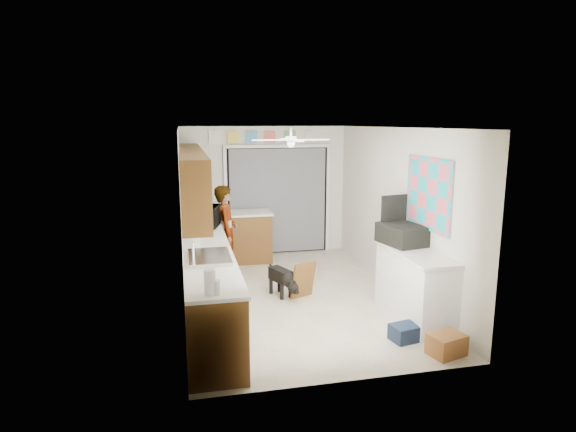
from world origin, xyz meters
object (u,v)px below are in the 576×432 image
suitcase (402,234)px  man (226,232)px  navy_crate (405,333)px  microwave (204,217)px  cardboard_box (446,345)px  paper_towel_roll (210,282)px  dog (281,281)px  soap_bottle (196,225)px

suitcase → man: (-2.22, 1.95, -0.29)m
suitcase → navy_crate: (-0.37, -0.94, -0.98)m
microwave → suitcase: size_ratio=0.98×
navy_crate → cardboard_box: bearing=-55.6°
suitcase → microwave: bearing=136.6°
paper_towel_roll → suitcase: (2.68, 1.42, 0.01)m
microwave → dog: bearing=-109.7°
soap_bottle → cardboard_box: (2.65, -2.47, -0.98)m
dog → man: bearing=101.5°
microwave → paper_towel_roll: 3.03m
microwave → man: (0.37, 0.34, -0.33)m
microwave → dog: size_ratio=1.03×
dog → soap_bottle: bearing=148.0°
paper_towel_roll → suitcase: bearing=27.9°
soap_bottle → man: man is taller
paper_towel_roll → cardboard_box: size_ratio=0.64×
microwave → soap_bottle: 0.53m
paper_towel_roll → cardboard_box: 2.77m
man → paper_towel_roll: bearing=175.5°
paper_towel_roll → dog: (1.16, 2.30, -0.83)m
microwave → navy_crate: (2.22, -2.55, -1.01)m
cardboard_box → navy_crate: 0.53m
soap_bottle → paper_towel_roll: size_ratio=1.32×
navy_crate → man: 3.50m
soap_bottle → cardboard_box: bearing=-42.9°
paper_towel_roll → navy_crate: 2.55m
paper_towel_roll → cardboard_box: bearing=1.1°
microwave → man: bearing=-32.7°
suitcase → cardboard_box: (-0.07, -1.37, -0.95)m
soap_bottle → paper_towel_roll: (0.05, -2.52, -0.04)m
cardboard_box → dog: size_ratio=0.65×
navy_crate → dog: size_ratio=0.53×
microwave → navy_crate: bearing=-124.4°
paper_towel_roll → suitcase: suitcase is taller
navy_crate → dog: (-1.15, 1.82, 0.14)m
suitcase → man: man is taller
paper_towel_roll → dog: bearing=63.2°
soap_bottle → cardboard_box: 3.75m
cardboard_box → man: bearing=122.9°
cardboard_box → navy_crate: cardboard_box is taller
soap_bottle → suitcase: 2.93m
microwave → dog: (1.08, -0.73, -0.88)m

